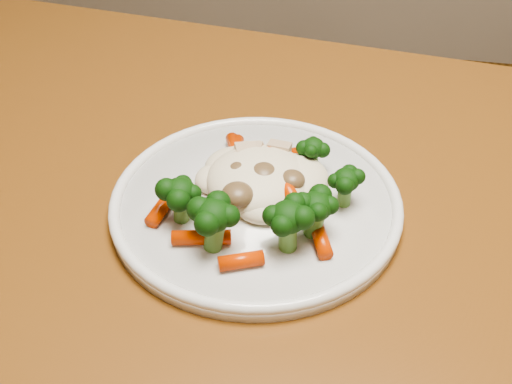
# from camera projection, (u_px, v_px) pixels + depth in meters

# --- Properties ---
(dining_table) EXTENTS (1.17, 0.85, 0.75)m
(dining_table) POSITION_uv_depth(u_px,v_px,m) (143.00, 294.00, 0.63)
(dining_table) COLOR brown
(dining_table) RESTS_ON ground
(plate) EXTENTS (0.25, 0.25, 0.01)m
(plate) POSITION_uv_depth(u_px,v_px,m) (256.00, 205.00, 0.55)
(plate) COLOR white
(plate) RESTS_ON dining_table
(meal) EXTENTS (0.18, 0.17, 0.04)m
(meal) POSITION_uv_depth(u_px,v_px,m) (262.00, 188.00, 0.53)
(meal) COLOR beige
(meal) RESTS_ON plate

